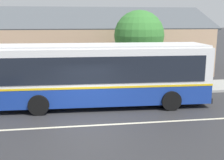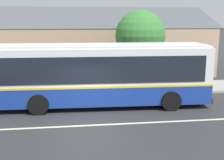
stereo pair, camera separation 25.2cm
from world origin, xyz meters
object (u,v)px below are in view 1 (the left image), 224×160
street_tree_primary (139,38)px  bus_stop_sign (209,66)px  transit_bus (101,73)px  bench_down_street (46,85)px

street_tree_primary → bus_stop_sign: bearing=-26.7°
transit_bus → bus_stop_sign: 7.39m
transit_bus → bus_stop_sign: transit_bus is taller
bench_down_street → bus_stop_sign: bus_stop_sign is taller
bench_down_street → bus_stop_sign: 10.25m
street_tree_primary → bus_stop_sign: size_ratio=2.14×
transit_bus → bus_stop_sign: bearing=16.5°
transit_bus → street_tree_primary: (3.01, 4.14, 1.56)m
street_tree_primary → bench_down_street: bearing=-167.6°
bench_down_street → bus_stop_sign: size_ratio=0.68×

